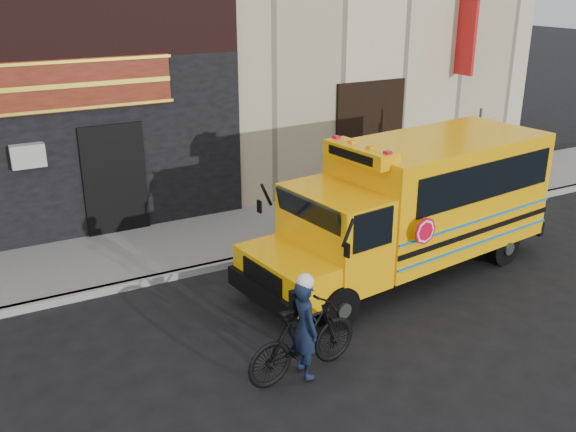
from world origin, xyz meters
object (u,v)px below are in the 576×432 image
(school_bus, at_px, (416,202))
(cyclist, at_px, (305,331))
(bicycle, at_px, (303,340))
(sign_pole, at_px, (476,158))

(school_bus, distance_m, cyclist, 4.62)
(school_bus, xyz_separation_m, bicycle, (-3.92, -2.23, -0.91))
(bicycle, bearing_deg, sign_pole, -67.87)
(sign_pole, xyz_separation_m, cyclist, (-7.25, -4.04, -0.77))
(sign_pole, xyz_separation_m, bicycle, (-7.23, -3.96, -0.97))
(school_bus, distance_m, bicycle, 4.60)
(sign_pole, bearing_deg, cyclist, -150.87)
(cyclist, bearing_deg, bicycle, -12.50)
(school_bus, bearing_deg, cyclist, -149.66)
(school_bus, relative_size, bicycle, 3.55)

